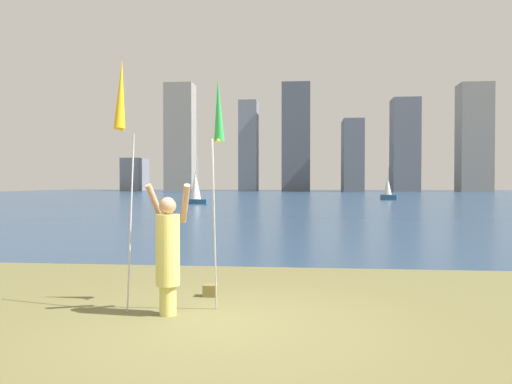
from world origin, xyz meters
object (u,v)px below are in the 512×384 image
person (168,250)px  bag (211,290)px  sailboat_1 (388,189)px  sailboat_3 (196,188)px  kite_flag_right (218,116)px  kite_flag_left (121,102)px

person → bag: (0.38, 1.19, -0.82)m
sailboat_1 → sailboat_3: size_ratio=0.83×
person → sailboat_1: (10.75, 48.08, 0.19)m
sailboat_1 → sailboat_3: 22.03m
bag → kite_flag_right: bearing=-68.6°
kite_flag_left → bag: size_ratio=15.30×
sailboat_1 → person: bearing=-102.6°
bag → sailboat_1: size_ratio=0.07×
person → kite_flag_left: bearing=-166.0°
bag → person: bearing=-107.9°
bag → sailboat_1: (10.37, 46.89, 1.01)m
kite_flag_left → sailboat_3: 36.72m
person → bag: bearing=75.6°
kite_flag_left → sailboat_1: bearing=76.7°
kite_flag_right → sailboat_1: sailboat_1 is taller
person → kite_flag_left: 2.19m
bag → sailboat_3: bearing=102.9°
person → kite_flag_right: (0.63, 0.58, 1.97)m
kite_flag_left → kite_flag_right: (1.25, 0.69, -0.13)m
person → sailboat_3: (-7.59, 35.90, 0.44)m
kite_flag_right → sailboat_3: 36.29m
kite_flag_left → sailboat_3: bearing=100.9°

